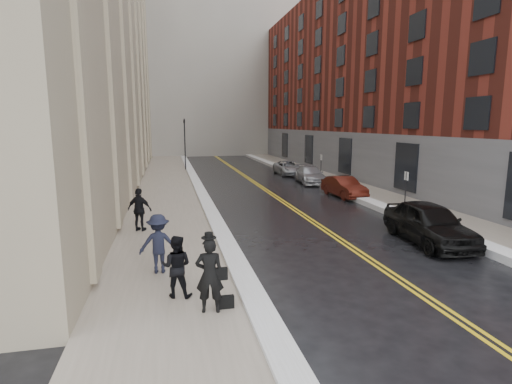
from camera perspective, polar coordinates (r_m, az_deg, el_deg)
name	(u,v)px	position (r m, az deg, el deg)	size (l,w,h in m)	color
ground	(320,284)	(12.33, 9.11, -12.84)	(160.00, 160.00, 0.00)	black
sidewalk_left	(166,195)	(26.96, -12.71, -0.40)	(4.00, 64.00, 0.15)	gray
sidewalk_right	(355,188)	(30.06, 13.96, 0.58)	(3.00, 64.00, 0.15)	gray
lane_stripe_a	(267,192)	(27.79, 1.62, -0.01)	(0.12, 64.00, 0.01)	gold
lane_stripe_b	(271,192)	(27.84, 2.10, 0.00)	(0.12, 64.00, 0.01)	gold
snow_ridge_left	(201,193)	(27.03, -7.84, -0.10)	(0.70, 60.80, 0.26)	white
snow_ridge_right	(331,188)	(29.27, 10.72, 0.61)	(0.85, 60.80, 0.30)	white
building_right	(411,76)	(40.24, 21.21, 15.23)	(14.00, 50.00, 18.00)	maroon
tower_far_right	(263,30)	(80.59, 1.05, 22.13)	(22.00, 18.00, 44.00)	slate
traffic_signal	(185,140)	(40.63, -10.14, 7.30)	(0.18, 0.15, 5.20)	black
parking_sign_near	(406,188)	(22.45, 20.59, 0.53)	(0.06, 0.35, 2.23)	black
parking_sign_far	(321,165)	(33.07, 9.27, 3.79)	(0.06, 0.35, 2.23)	black
car_black	(429,223)	(17.28, 23.47, -4.07)	(1.95, 4.85, 1.65)	black
car_maroon	(344,187)	(26.51, 12.44, 0.73)	(1.40, 4.02, 1.32)	#43130B
car_silver_near	(310,175)	(32.27, 7.76, 2.46)	(1.88, 4.62, 1.34)	#A1A2A9
car_silver_far	(289,168)	(37.38, 4.72, 3.46)	(2.13, 4.62, 1.28)	#A5A7AE
pedestrian_main	(210,275)	(9.93, -6.65, -11.72)	(0.68, 0.45, 1.87)	black
pedestrian_a	(177,266)	(10.93, -11.28, -10.36)	(0.81, 0.63, 1.67)	black
pedestrian_b	(159,244)	(12.72, -13.74, -7.16)	(1.19, 0.68, 1.84)	black
pedestrian_c	(140,210)	(17.77, -16.29, -2.44)	(1.09, 0.45, 1.86)	black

